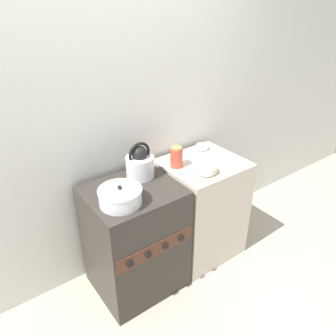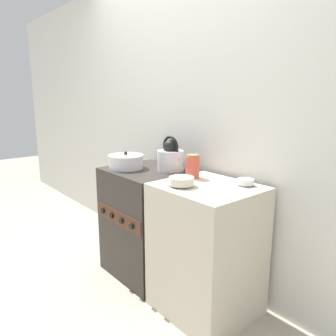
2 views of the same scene
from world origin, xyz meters
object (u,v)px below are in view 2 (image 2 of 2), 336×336
storage_jar (193,166)px  small_ceramic_bowl (245,182)px  kettle (171,157)px  enamel_bowl (181,181)px  cooking_pot (126,162)px  stove (147,222)px

storage_jar → small_ceramic_bowl: bearing=17.4°
kettle → small_ceramic_bowl: size_ratio=2.54×
enamel_bowl → small_ceramic_bowl: size_ratio=1.51×
cooking_pot → kettle: bearing=37.6°
cooking_pot → small_ceramic_bowl: bearing=16.9°
enamel_bowl → storage_jar: bearing=119.1°
stove → storage_jar: bearing=9.6°
storage_jar → stove: bearing=-170.4°
enamel_bowl → storage_jar: 0.24m
stove → enamel_bowl: bearing=-13.7°
small_ceramic_bowl → cooking_pot: bearing=-163.1°
kettle → small_ceramic_bowl: 0.66m
stove → storage_jar: 0.68m
stove → enamel_bowl: (0.55, -0.13, 0.47)m
enamel_bowl → stove: bearing=166.3°
enamel_bowl → kettle: bearing=147.7°
cooking_pot → enamel_bowl: (0.69, -0.04, -0.01)m
cooking_pot → storage_jar: (0.58, 0.17, 0.03)m
enamel_bowl → storage_jar: (-0.11, 0.21, 0.05)m
stove → storage_jar: storage_jar is taller
kettle → storage_jar: bearing=-9.5°
cooking_pot → storage_jar: size_ratio=1.71×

